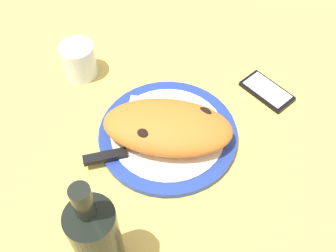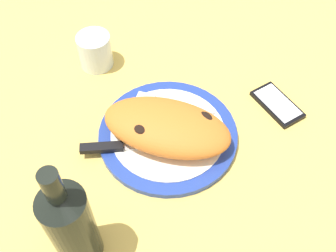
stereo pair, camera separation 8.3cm
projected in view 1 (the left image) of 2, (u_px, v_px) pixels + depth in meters
The scene contains 8 objects.
ground_plane at pixel (168, 140), 87.64cm from camera, with size 150.00×150.00×3.00cm, color #DBB756.
plate at pixel (168, 134), 85.77cm from camera, with size 29.36×29.36×1.74cm.
calzone at pixel (166, 127), 81.83cm from camera, with size 27.21×15.55×6.34cm.
fork at pixel (162, 102), 89.61cm from camera, with size 17.83×2.63×0.40cm.
knife at pixel (124, 153), 81.26cm from camera, with size 23.13×8.83×1.20cm.
smartphone at pixel (267, 91), 93.44cm from camera, with size 12.81×12.79×1.16cm.
water_glass at pixel (79, 62), 94.85cm from camera, with size 7.93×7.93×8.35cm.
wine_bottle at pixel (97, 238), 61.84cm from camera, with size 7.55×7.55×26.24cm.
Camera 1 is at (-3.09, 49.93, 70.53)cm, focal length 43.33 mm.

